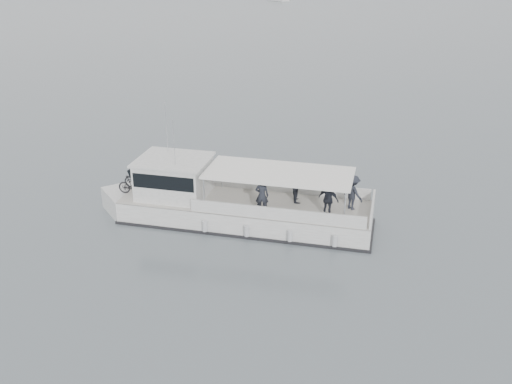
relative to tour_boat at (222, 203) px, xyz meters
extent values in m
plane|color=slate|center=(-0.94, -0.71, -0.95)|extent=(1400.00, 1400.00, 0.00)
cube|color=white|center=(1.11, -0.47, -0.50)|extent=(12.37, 7.70, 1.31)
cube|color=white|center=(-4.45, 1.90, -0.50)|extent=(3.01, 3.01, 1.31)
cube|color=beige|center=(1.11, -0.47, 0.16)|extent=(12.37, 7.70, 0.06)
cube|color=black|center=(1.11, -0.47, -0.90)|extent=(12.61, 7.89, 0.18)
cube|color=white|center=(3.38, 0.24, 0.46)|extent=(7.45, 3.25, 0.60)
cube|color=white|center=(2.17, -2.61, 0.46)|extent=(7.45, 3.25, 0.60)
cube|color=white|center=(6.62, -2.83, 0.46)|extent=(1.36, 3.00, 0.60)
cube|color=white|center=(-2.23, 0.95, 1.06)|extent=(4.03, 3.76, 1.81)
cube|color=black|center=(-3.66, 1.56, 1.21)|extent=(1.51, 2.54, 1.17)
cube|color=black|center=(-2.23, 0.95, 1.37)|extent=(3.86, 3.72, 0.70)
cube|color=white|center=(-2.23, 0.95, 2.02)|extent=(4.29, 4.03, 0.10)
cube|color=white|center=(2.59, -1.11, 1.82)|extent=(7.48, 5.46, 0.08)
cylinder|color=silver|center=(-0.93, -1.14, 0.99)|extent=(0.08, 0.08, 1.66)
cylinder|color=silver|center=(0.18, 1.45, 0.99)|extent=(0.08, 0.08, 1.66)
cylinder|color=silver|center=(5.00, -3.67, 0.99)|extent=(0.08, 0.08, 1.66)
cylinder|color=silver|center=(6.10, -1.08, 0.99)|extent=(0.08, 0.08, 1.66)
cylinder|color=silver|center=(-2.43, 2.02, 3.33)|extent=(0.04, 0.04, 2.62)
cylinder|color=silver|center=(-2.13, 0.14, 3.13)|extent=(0.04, 0.04, 2.21)
cylinder|color=silver|center=(-0.98, -1.51, -0.45)|extent=(0.32, 0.32, 0.50)
cylinder|color=silver|center=(0.87, -2.30, -0.45)|extent=(0.32, 0.32, 0.50)
cylinder|color=silver|center=(2.73, -3.09, -0.45)|extent=(0.32, 0.32, 0.50)
cylinder|color=silver|center=(4.58, -3.88, -0.45)|extent=(0.32, 0.32, 0.50)
imported|color=black|center=(-3.92, 2.11, 0.61)|extent=(1.82, 1.23, 0.91)
imported|color=black|center=(-4.23, 1.37, 0.64)|extent=(1.64, 1.04, 0.96)
imported|color=#242730|center=(1.68, -1.70, 1.00)|extent=(0.71, 0.58, 1.69)
imported|color=#242730|center=(3.61, -0.77, 1.00)|extent=(0.75, 0.90, 1.69)
imported|color=#242730|center=(4.57, -2.61, 1.00)|extent=(1.00, 0.98, 1.69)
imported|color=#242730|center=(5.89, -2.08, 1.00)|extent=(1.07, 1.26, 1.69)
camera|label=1|loc=(-2.50, -25.15, 11.65)|focal=40.00mm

